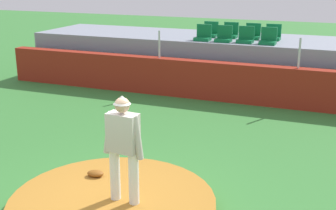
{
  "coord_description": "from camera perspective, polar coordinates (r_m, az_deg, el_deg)",
  "views": [
    {
      "loc": [
        3.24,
        -5.71,
        3.76
      ],
      "look_at": [
        0.0,
        2.44,
        1.12
      ],
      "focal_mm": 48.02,
      "sensor_mm": 36.0,
      "label": 1
    }
  ],
  "objects": [
    {
      "name": "stadium_chair_2",
      "position": [
        14.26,
        9.83,
        8.43
      ],
      "size": [
        0.48,
        0.44,
        0.5
      ],
      "rotation": [
        0.0,
        0.0,
        3.14
      ],
      "color": "#0E6735",
      "rests_on": "bleacher_platform"
    },
    {
      "name": "stadium_chair_6",
      "position": [
        15.09,
        10.69,
        8.84
      ],
      "size": [
        0.48,
        0.44,
        0.5
      ],
      "rotation": [
        0.0,
        0.0,
        3.14
      ],
      "color": "#0E6735",
      "rests_on": "bleacher_platform"
    },
    {
      "name": "stadium_chair_1",
      "position": [
        14.37,
        7.11,
        8.61
      ],
      "size": [
        0.48,
        0.44,
        0.5
      ],
      "rotation": [
        0.0,
        0.0,
        3.14
      ],
      "color": "#0E6735",
      "rests_on": "bleacher_platform"
    },
    {
      "name": "fielding_glove",
      "position": [
        8.21,
        -9.19,
        -8.58
      ],
      "size": [
        0.33,
        0.25,
        0.11
      ],
      "primitive_type": "ellipsoid",
      "rotation": [
        0.0,
        0.0,
        3.33
      ],
      "color": "brown",
      "rests_on": "pitchers_mound"
    },
    {
      "name": "stadium_chair_3",
      "position": [
        14.11,
        12.61,
        8.19
      ],
      "size": [
        0.48,
        0.44,
        0.5
      ],
      "rotation": [
        0.0,
        0.0,
        3.14
      ],
      "color": "#0E6735",
      "rests_on": "bleacher_platform"
    },
    {
      "name": "stadium_chair_5",
      "position": [
        15.27,
        7.93,
        9.06
      ],
      "size": [
        0.48,
        0.44,
        0.5
      ],
      "rotation": [
        0.0,
        0.0,
        3.14
      ],
      "color": "#0E6735",
      "rests_on": "bleacher_platform"
    },
    {
      "name": "pitchers_mound",
      "position": [
        7.51,
        -7.05,
        -12.45
      ],
      "size": [
        3.35,
        3.35,
        0.22
      ],
      "primitive_type": "cylinder",
      "color": "#A97027",
      "rests_on": "ground_plane"
    },
    {
      "name": "fence_post_right",
      "position": [
        12.91,
        16.34,
        6.34
      ],
      "size": [
        0.06,
        0.06,
        0.84
      ],
      "primitive_type": "cylinder",
      "color": "silver",
      "rests_on": "brick_barrier"
    },
    {
      "name": "bleacher_platform",
      "position": [
        15.41,
        9.19,
        5.47
      ],
      "size": [
        14.43,
        3.03,
        1.6
      ],
      "primitive_type": "cube",
      "color": "gray",
      "rests_on": "ground_plane"
    },
    {
      "name": "stadium_chair_7",
      "position": [
        15.0,
        13.18,
        8.65
      ],
      "size": [
        0.48,
        0.44,
        0.5
      ],
      "rotation": [
        0.0,
        0.0,
        3.14
      ],
      "color": "#0E6735",
      "rests_on": "bleacher_platform"
    },
    {
      "name": "pitcher",
      "position": [
        6.95,
        -5.71,
        -4.64
      ],
      "size": [
        0.72,
        0.29,
        1.75
      ],
      "rotation": [
        0.0,
        0.0,
        -0.07
      ],
      "color": "white",
      "rests_on": "pitchers_mound"
    },
    {
      "name": "stadium_chair_0",
      "position": [
        14.57,
        4.49,
        8.8
      ],
      "size": [
        0.48,
        0.44,
        0.5
      ],
      "rotation": [
        0.0,
        0.0,
        3.14
      ],
      "color": "#0E6735",
      "rests_on": "bleacher_platform"
    },
    {
      "name": "fence_post_left",
      "position": [
        13.92,
        -1.11,
        7.72
      ],
      "size": [
        0.06,
        0.06,
        0.84
      ],
      "primitive_type": "cylinder",
      "color": "silver",
      "rests_on": "brick_barrier"
    },
    {
      "name": "brick_barrier",
      "position": [
        13.46,
        7.15,
        2.95
      ],
      "size": [
        14.95,
        0.4,
        1.16
      ],
      "primitive_type": "cube",
      "color": "maroon",
      "rests_on": "ground_plane"
    },
    {
      "name": "stadium_chair_4",
      "position": [
        15.42,
        5.4,
        9.21
      ],
      "size": [
        0.48,
        0.44,
        0.5
      ],
      "rotation": [
        0.0,
        0.0,
        3.14
      ],
      "color": "#0E6735",
      "rests_on": "bleacher_platform"
    }
  ]
}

